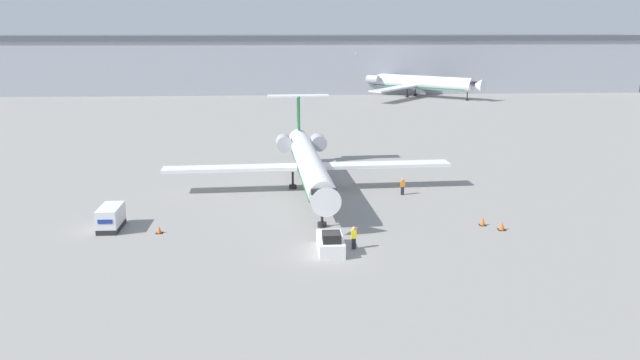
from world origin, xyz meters
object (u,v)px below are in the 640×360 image
at_px(traffic_cone_left, 159,230).
at_px(traffic_cone_right, 483,221).
at_px(airplane_main, 308,161).
at_px(luggage_cart, 111,218).
at_px(traffic_cone_mid, 502,226).
at_px(airplane_parked_far_left, 415,82).
at_px(pushback_tug, 331,243).
at_px(worker_by_wing, 403,186).
at_px(worker_near_tug, 354,237).

distance_m(traffic_cone_left, traffic_cone_right, 27.98).
relative_size(airplane_main, traffic_cone_left, 47.43).
bearing_deg(traffic_cone_left, airplane_main, 45.47).
relative_size(luggage_cart, traffic_cone_left, 5.64).
relative_size(traffic_cone_mid, airplane_parked_far_left, 0.02).
relative_size(airplane_main, traffic_cone_mid, 39.66).
xyz_separation_m(luggage_cart, traffic_cone_mid, (33.53, -2.55, -0.64)).
height_order(pushback_tug, worker_by_wing, pushback_tug).
bearing_deg(worker_near_tug, pushback_tug, -169.79).
relative_size(worker_near_tug, traffic_cone_left, 2.86).
distance_m(luggage_cart, traffic_cone_left, 4.60).
relative_size(worker_by_wing, airplane_parked_far_left, 0.06).
bearing_deg(traffic_cone_mid, traffic_cone_right, 132.26).
xyz_separation_m(airplane_main, traffic_cone_mid, (15.89, -14.67, -2.73)).
xyz_separation_m(luggage_cart, traffic_cone_right, (32.30, -1.19, -0.64)).
height_order(luggage_cart, traffic_cone_mid, luggage_cart).
height_order(traffic_cone_mid, airplane_parked_far_left, airplane_parked_far_left).
distance_m(traffic_cone_right, traffic_cone_mid, 1.83).
distance_m(worker_near_tug, traffic_cone_right, 13.09).
xyz_separation_m(worker_near_tug, airplane_parked_far_left, (27.70, 105.17, 2.57)).
xyz_separation_m(airplane_main, worker_near_tug, (2.63, -18.44, -2.12)).
xyz_separation_m(worker_near_tug, traffic_cone_left, (-15.95, 4.91, -0.67)).
bearing_deg(worker_by_wing, worker_near_tug, -114.02).
xyz_separation_m(airplane_main, traffic_cone_left, (-13.32, -13.54, -2.79)).
relative_size(traffic_cone_right, traffic_cone_mid, 1.01).
xyz_separation_m(airplane_main, luggage_cart, (-17.64, -12.13, -2.09)).
bearing_deg(pushback_tug, traffic_cone_right, 21.45).
xyz_separation_m(worker_by_wing, traffic_cone_right, (5.06, -10.52, -0.55)).
bearing_deg(pushback_tug, traffic_cone_left, 159.60).
bearing_deg(worker_by_wing, luggage_cart, -161.10).
height_order(pushback_tug, traffic_cone_left, pushback_tug).
height_order(traffic_cone_right, airplane_parked_far_left, airplane_parked_far_left).
distance_m(pushback_tug, traffic_cone_right, 14.92).
relative_size(pushback_tug, traffic_cone_mid, 5.53).
bearing_deg(traffic_cone_left, pushback_tug, -20.40).
bearing_deg(airplane_main, worker_near_tug, -81.87).
xyz_separation_m(traffic_cone_left, traffic_cone_right, (27.98, 0.22, 0.07)).
relative_size(worker_near_tug, traffic_cone_mid, 2.39).
height_order(luggage_cart, traffic_cone_right, luggage_cart).
xyz_separation_m(airplane_main, traffic_cone_right, (14.66, -13.32, -2.73)).
height_order(worker_by_wing, traffic_cone_left, worker_by_wing).
bearing_deg(traffic_cone_mid, worker_by_wing, 117.91).
distance_m(luggage_cart, worker_near_tug, 21.23).
relative_size(airplane_main, worker_near_tug, 16.57).
height_order(worker_near_tug, traffic_cone_mid, worker_near_tug).
xyz_separation_m(pushback_tug, traffic_cone_mid, (15.12, 4.10, -0.30)).
bearing_deg(traffic_cone_left, airplane_parked_far_left, 66.47).
bearing_deg(traffic_cone_right, worker_by_wing, 115.69).
bearing_deg(traffic_cone_left, luggage_cart, 161.93).
height_order(worker_by_wing, traffic_cone_mid, worker_by_wing).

